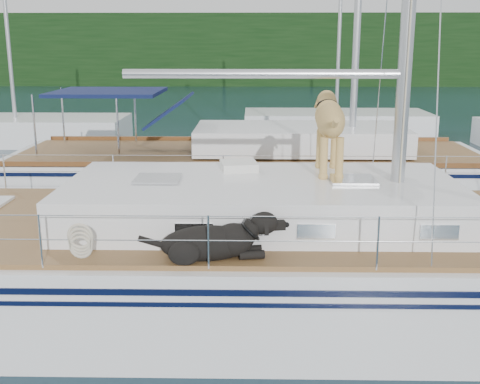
{
  "coord_description": "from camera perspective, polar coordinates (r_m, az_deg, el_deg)",
  "views": [
    {
      "loc": [
        0.65,
        -7.82,
        3.6
      ],
      "look_at": [
        0.5,
        0.2,
        1.6
      ],
      "focal_mm": 45.0,
      "sensor_mm": 36.0,
      "label": 1
    }
  ],
  "objects": [
    {
      "name": "bg_boat_center",
      "position": [
        24.26,
        9.07,
        6.35
      ],
      "size": [
        7.2,
        3.0,
        11.65
      ],
      "color": "white",
      "rests_on": "ground"
    },
    {
      "name": "ground",
      "position": [
        8.64,
        -3.4,
        -10.67
      ],
      "size": [
        120.0,
        120.0,
        0.0
      ],
      "primitive_type": "plane",
      "color": "black",
      "rests_on": "ground"
    },
    {
      "name": "tree_line",
      "position": [
        52.83,
        0.4,
        13.33
      ],
      "size": [
        90.0,
        3.0,
        6.0
      ],
      "primitive_type": "cube",
      "color": "black",
      "rests_on": "ground"
    },
    {
      "name": "shore_bank",
      "position": [
        54.11,
        0.41,
        10.8
      ],
      "size": [
        92.0,
        1.0,
        1.2
      ],
      "primitive_type": "cube",
      "color": "#595147",
      "rests_on": "ground"
    },
    {
      "name": "main_sailboat",
      "position": [
        8.37,
        -2.72,
        -6.4
      ],
      "size": [
        12.0,
        3.8,
        14.01
      ],
      "color": "white",
      "rests_on": "ground"
    },
    {
      "name": "neighbor_sailboat",
      "position": [
        14.12,
        1.22,
        1.82
      ],
      "size": [
        11.0,
        3.5,
        13.3
      ],
      "color": "white",
      "rests_on": "ground"
    },
    {
      "name": "bg_boat_west",
      "position": [
        23.69,
        -20.44,
        5.45
      ],
      "size": [
        8.0,
        3.0,
        11.65
      ],
      "color": "white",
      "rests_on": "ground"
    }
  ]
}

